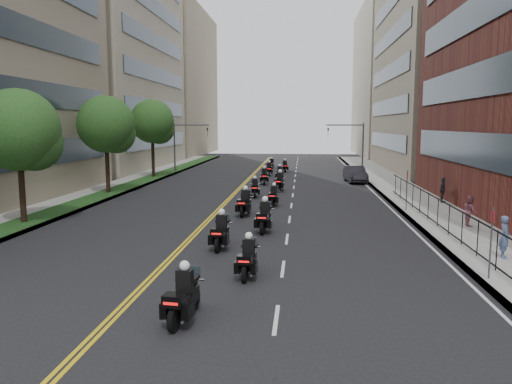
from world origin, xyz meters
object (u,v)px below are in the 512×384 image
motorcycle_4 (245,204)px  motorcycle_8 (264,177)px  motorcycle_0 (183,298)px  motorcycle_11 (285,167)px  motorcycle_7 (280,183)px  pedestrian_a (505,237)px  parked_sedan (355,174)px  pedestrian_c (443,190)px  motorcycle_3 (265,218)px  motorcycle_12 (271,164)px  pedestrian_b (470,211)px  motorcycle_9 (279,173)px  motorcycle_10 (269,170)px  motorcycle_2 (221,233)px  motorcycle_6 (255,189)px  motorcycle_1 (248,260)px  motorcycle_5 (274,197)px

motorcycle_4 → motorcycle_8: bearing=96.0°
motorcycle_0 → motorcycle_11: bearing=95.1°
motorcycle_7 → motorcycle_11: 16.71m
motorcycle_11 → pedestrian_a: pedestrian_a is taller
parked_sedan → pedestrian_c: (4.55, -12.98, 0.25)m
parked_sedan → pedestrian_a: 27.63m
motorcycle_0 → pedestrian_a: size_ratio=1.35×
motorcycle_3 → motorcycle_12: size_ratio=1.20×
motorcycle_4 → pedestrian_b: motorcycle_4 is taller
motorcycle_7 → parked_sedan: (6.88, 6.98, 0.06)m
motorcycle_9 → motorcycle_10: 3.96m
motorcycle_11 → pedestrian_c: bearing=-70.2°
motorcycle_7 → motorcycle_12: motorcycle_7 is taller
motorcycle_8 → motorcycle_2: bearing=-93.9°
motorcycle_2 → motorcycle_6: bearing=92.4°
motorcycle_1 → pedestrian_a: pedestrian_a is taller
pedestrian_b → motorcycle_6: bearing=53.5°
motorcycle_8 → pedestrian_b: size_ratio=1.44×
motorcycle_7 → motorcycle_12: size_ratio=1.18×
motorcycle_2 → parked_sedan: 27.83m
pedestrian_b → motorcycle_12: bearing=23.8°
motorcycle_1 → motorcycle_5: bearing=93.7°
motorcycle_2 → motorcycle_8: size_ratio=1.03×
motorcycle_5 → motorcycle_7: motorcycle_7 is taller
motorcycle_7 → motorcycle_11: bearing=96.1°
pedestrian_b → motorcycle_7: bearing=40.7°
motorcycle_6 → pedestrian_a: size_ratio=1.29×
motorcycle_8 → pedestrian_a: bearing=-68.8°
motorcycle_0 → motorcycle_9: bearing=95.2°
motorcycle_10 → motorcycle_11: motorcycle_10 is taller
motorcycle_0 → motorcycle_12: size_ratio=1.12×
motorcycle_1 → pedestrian_a: (10.02, 3.01, 0.36)m
motorcycle_7 → motorcycle_12: 20.02m
motorcycle_2 → motorcycle_11: size_ratio=1.15×
motorcycle_4 → motorcycle_1: bearing=-77.0°
motorcycle_7 → motorcycle_8: (-1.61, 4.50, -0.03)m
motorcycle_2 → pedestrian_a: size_ratio=1.40×
motorcycle_8 → pedestrian_c: (13.04, -10.50, 0.34)m
motorcycle_4 → motorcycle_6: bearing=96.9°
motorcycle_1 → motorcycle_2: (-1.64, 4.00, 0.06)m
motorcycle_11 → motorcycle_12: 3.67m
motorcycle_9 → pedestrian_b: pedestrian_b is taller
motorcycle_11 → parked_sedan: motorcycle_11 is taller
pedestrian_a → pedestrian_c: size_ratio=0.98×
pedestrian_a → pedestrian_c: 14.56m
motorcycle_9 → pedestrian_b: size_ratio=1.31×
motorcycle_0 → parked_sedan: size_ratio=0.50×
motorcycle_1 → motorcycle_11: size_ratio=1.05×
motorcycle_0 → parked_sedan: bearing=83.3°
motorcycle_5 → motorcycle_7: size_ratio=0.88×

